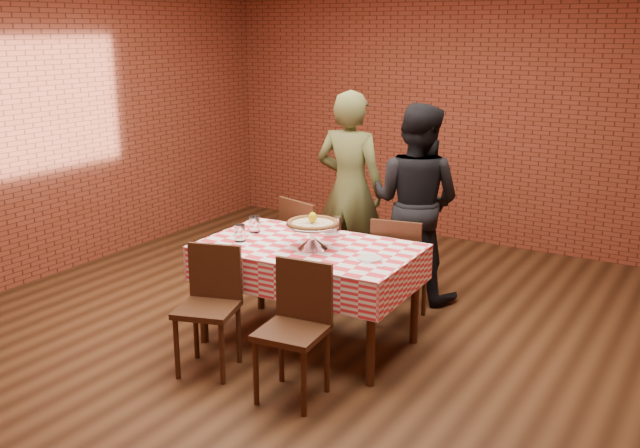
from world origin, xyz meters
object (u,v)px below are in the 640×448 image
Objects in this scene: diner_black at (416,202)px; diner_olive at (350,189)px; condiment_caddy at (333,227)px; pizza at (313,224)px; chair_far_left at (315,249)px; chair_near_right at (292,335)px; water_glass_left at (240,233)px; pizza_stand at (313,236)px; water_glass_right at (255,224)px; chair_near_left at (207,312)px; table at (309,295)px; chair_far_right at (400,269)px.

diner_olive is at bearing 2.18° from diner_black.
pizza is at bearing -105.35° from condiment_caddy.
pizza reaches higher than chair_far_left.
pizza is at bearing 106.22° from chair_near_right.
water_glass_left is 1.47m from diner_olive.
pizza_stand reaches higher than chair_near_right.
water_glass_right is at bearing 100.95° from water_glass_left.
chair_near_left is (0.19, -0.81, -0.39)m from water_glass_right.
table is 0.54m from condiment_caddy.
diner_black reaches higher than water_glass_right.
pizza reaches higher than condiment_caddy.
diner_black is at bearing 63.15° from water_glass_left.
chair_near_right is 0.52× the size of diner_black.
table is at bearing 47.43° from chair_near_left.
chair_near_right is at bearing -65.04° from table.
chair_far_right is at bearing 140.18° from diner_olive.
chair_near_right is at bearing -43.09° from water_glass_right.
water_glass_right is at bearing 172.27° from table.
diner_olive is (-0.73, 2.05, 0.45)m from chair_near_right.
table is 9.85× the size of condiment_caddy.
table is at bearing 79.91° from diner_black.
water_glass_right is (-0.05, 0.25, 0.00)m from water_glass_left.
chair_far_left is (-0.48, 0.79, -0.39)m from pizza_stand.
pizza is 1.04m from chair_far_left.
table is 1.68× the size of chair_far_left.
water_glass_left reaches higher than chair_far_right.
chair_near_right is 0.96× the size of chair_far_left.
water_glass_left is at bearing 102.65° from chair_far_left.
water_glass_right is at bearing 97.28° from chair_far_left.
diner_black is at bearing -124.76° from chair_far_left.
water_glass_left is at bearing 81.86° from diner_olive.
water_glass_right reaches higher than table.
diner_black is at bearing -88.06° from chair_far_right.
chair_near_left is at bearing 87.18° from diner_olive.
chair_far_right is (0.93, 0.65, -0.38)m from water_glass_right.
pizza_stand is 1.35m from diner_black.
water_glass_right is 0.79m from chair_far_left.
condiment_caddy reaches higher than water_glass_right.
chair_near_left is at bearing 51.80° from chair_far_right.
chair_near_left is 0.70m from chair_near_right.
chair_near_left is (0.15, -0.57, -0.39)m from water_glass_left.
pizza reaches higher than chair_near_right.
pizza_stand is 1.39m from diner_olive.
water_glass_right is 1.28m from chair_near_right.
chair_far_left is at bearing 121.02° from pizza.
table is at bearing -116.37° from condiment_caddy.
water_glass_left is 0.25m from water_glass_right.
diner_olive reaches higher than pizza.
chair_near_right is at bearing 133.76° from chair_far_left.
diner_black reaches higher than pizza_stand.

